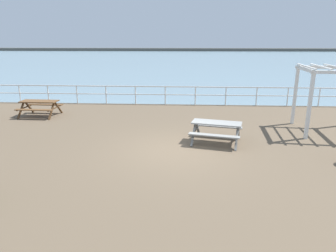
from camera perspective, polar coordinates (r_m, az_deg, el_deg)
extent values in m
cube|color=brown|center=(10.70, 1.34, -5.00)|extent=(30.00, 24.00, 0.20)
cube|color=gray|center=(62.85, 3.21, 12.46)|extent=(142.00, 90.00, 0.01)
cube|color=#4C4C47|center=(105.80, 3.36, 13.83)|extent=(142.00, 6.00, 1.80)
cube|color=white|center=(17.94, 2.31, 7.33)|extent=(23.00, 0.06, 0.06)
cube|color=white|center=(18.02, 2.29, 5.85)|extent=(23.00, 0.05, 0.05)
cylinder|color=white|center=(20.65, -25.95, 5.41)|extent=(0.07, 0.07, 1.05)
cylinder|color=white|center=(19.85, -21.47, 5.54)|extent=(0.07, 0.07, 1.05)
cylinder|color=white|center=(19.17, -16.64, 5.65)|extent=(0.07, 0.07, 1.05)
cylinder|color=white|center=(18.64, -11.50, 5.72)|extent=(0.07, 0.07, 1.05)
cylinder|color=white|center=(18.27, -6.10, 5.74)|extent=(0.07, 0.07, 1.05)
cylinder|color=white|center=(18.07, -0.53, 5.72)|extent=(0.07, 0.07, 1.05)
cylinder|color=white|center=(18.03, 5.12, 5.63)|extent=(0.07, 0.07, 1.05)
cylinder|color=white|center=(18.17, 10.73, 5.50)|extent=(0.07, 0.07, 1.05)
cylinder|color=white|center=(18.48, 16.20, 5.32)|extent=(0.07, 0.07, 1.05)
cylinder|color=white|center=(18.95, 21.44, 5.10)|extent=(0.07, 0.07, 1.05)
cylinder|color=white|center=(19.56, 26.39, 4.85)|extent=(0.07, 0.07, 1.05)
cube|color=brown|center=(16.50, -22.93, 4.28)|extent=(1.82, 0.75, 0.05)
cube|color=brown|center=(17.10, -21.88, 3.73)|extent=(1.81, 0.31, 0.04)
cube|color=brown|center=(16.03, -23.82, 2.77)|extent=(1.81, 0.31, 0.04)
cube|color=#50351E|center=(16.56, -19.81, 3.31)|extent=(0.10, 0.79, 0.79)
cube|color=#50351E|center=(15.90, -20.91, 2.71)|extent=(0.10, 0.79, 0.79)
cube|color=#50351E|center=(16.22, -20.36, 3.17)|extent=(0.10, 1.50, 0.04)
cube|color=#50351E|center=(17.27, -24.53, 3.29)|extent=(0.10, 0.79, 0.79)
cube|color=#50351E|center=(16.63, -25.76, 2.71)|extent=(0.10, 0.79, 0.79)
cube|color=#50351E|center=(16.94, -25.15, 3.16)|extent=(0.10, 1.50, 0.04)
cube|color=gray|center=(11.38, 9.08, 0.60)|extent=(1.91, 1.09, 0.05)
cube|color=gray|center=(12.05, 9.43, -0.04)|extent=(1.81, 0.66, 0.04)
cube|color=gray|center=(10.87, 8.57, -1.75)|extent=(1.81, 0.66, 0.04)
cube|color=slate|center=(11.77, 13.01, -1.00)|extent=(0.26, 0.79, 0.79)
cube|color=slate|center=(11.06, 12.74, -2.08)|extent=(0.26, 0.79, 0.79)
cube|color=slate|center=(11.40, 12.89, -1.31)|extent=(0.40, 1.47, 0.04)
cube|color=slate|center=(11.96, 5.55, -0.40)|extent=(0.26, 0.79, 0.79)
cube|color=slate|center=(11.25, 4.80, -1.42)|extent=(0.26, 0.79, 0.79)
cube|color=slate|center=(11.59, 5.19, -0.68)|extent=(0.40, 1.47, 0.04)
cube|color=white|center=(14.81, 22.61, 5.09)|extent=(0.12, 0.12, 2.50)
cube|color=white|center=(12.73, 24.90, 3.24)|extent=(0.12, 0.12, 2.50)
cube|color=white|center=(13.59, 24.29, 9.65)|extent=(0.33, 2.44, 0.12)
cube|color=white|center=(14.96, 27.29, 9.74)|extent=(2.44, 0.33, 0.12)
cube|color=white|center=(13.58, 24.34, 10.15)|extent=(0.30, 2.56, 0.04)
cube|color=white|center=(13.74, 26.58, 9.94)|extent=(0.30, 2.56, 0.04)
cube|color=white|center=(13.91, 28.76, 9.72)|extent=(0.30, 2.56, 0.04)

